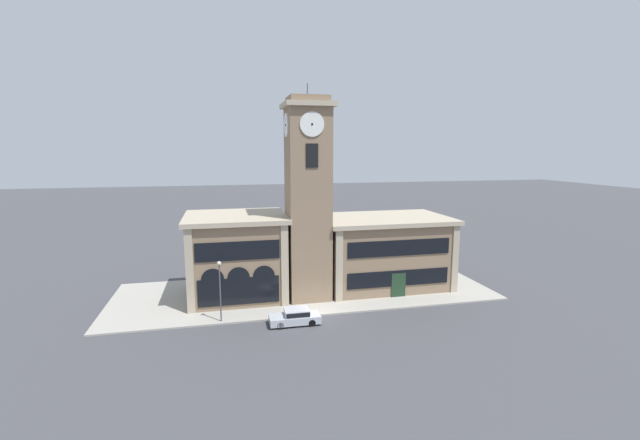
# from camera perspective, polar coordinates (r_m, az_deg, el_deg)

# --- Properties ---
(ground_plane) EXTENTS (300.00, 300.00, 0.00)m
(ground_plane) POSITION_cam_1_polar(r_m,az_deg,el_deg) (39.84, -0.10, -12.71)
(ground_plane) COLOR #424247
(sidewalk_kerb) EXTENTS (39.09, 13.62, 0.15)m
(sidewalk_kerb) POSITION_cam_1_polar(r_m,az_deg,el_deg) (46.06, -2.01, -9.51)
(sidewalk_kerb) COLOR #A39E93
(sidewalk_kerb) RESTS_ON ground_plane
(clock_tower) EXTENTS (4.75, 4.75, 21.15)m
(clock_tower) POSITION_cam_1_polar(r_m,az_deg,el_deg) (42.10, -1.62, 2.62)
(clock_tower) COLOR #897056
(clock_tower) RESTS_ON ground_plane
(town_hall_left_wing) EXTENTS (10.07, 9.33, 8.49)m
(town_hall_left_wing) POSITION_cam_1_polar(r_m,az_deg,el_deg) (44.59, -11.06, -4.70)
(town_hall_left_wing) COLOR #897056
(town_hall_left_wing) RESTS_ON ground_plane
(town_hall_right_wing) EXTENTS (13.92, 9.33, 7.73)m
(town_hall_right_wing) POSITION_cam_1_polar(r_m,az_deg,el_deg) (47.84, 8.45, -4.13)
(town_hall_right_wing) COLOR #897056
(town_hall_right_wing) RESTS_ON ground_plane
(parked_car_near) EXTENTS (4.41, 1.83, 1.35)m
(parked_car_near) POSITION_cam_1_polar(r_m,az_deg,el_deg) (38.02, -3.29, -12.70)
(parked_car_near) COLOR #B2B7C1
(parked_car_near) RESTS_ON ground_plane
(street_lamp) EXTENTS (0.36, 0.36, 5.40)m
(street_lamp) POSITION_cam_1_polar(r_m,az_deg,el_deg) (38.17, -13.22, -8.03)
(street_lamp) COLOR #4C4C51
(street_lamp) RESTS_ON sidewalk_kerb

